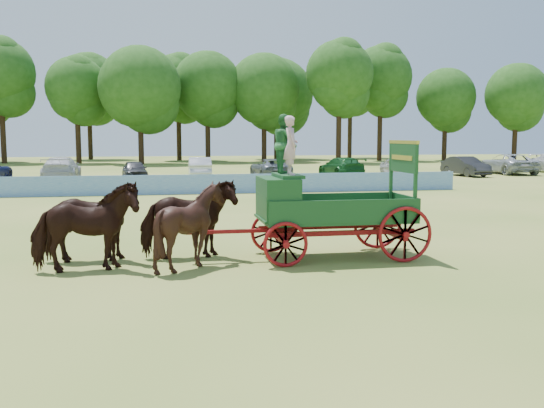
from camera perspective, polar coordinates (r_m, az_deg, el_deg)
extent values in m
plane|color=#9E9547|center=(15.67, 7.58, -5.07)|extent=(160.00, 160.00, 0.00)
imported|color=black|center=(14.46, -17.20, -2.21)|extent=(2.50, 1.38, 2.01)
imported|color=black|center=(15.54, -16.75, -1.61)|extent=(2.42, 1.17, 2.01)
imported|color=black|center=(14.38, -7.65, -2.02)|extent=(1.87, 1.67, 2.02)
imported|color=black|center=(15.47, -7.87, -1.43)|extent=(2.47, 1.28, 2.01)
cube|color=maroon|center=(15.26, 0.55, -3.03)|extent=(0.12, 2.00, 0.12)
cube|color=maroon|center=(16.10, 11.09, -2.65)|extent=(0.12, 2.00, 0.12)
cube|color=maroon|center=(15.07, 6.57, -2.73)|extent=(3.80, 0.10, 0.12)
cube|color=maroon|center=(16.12, 5.41, -2.12)|extent=(3.80, 0.10, 0.12)
cube|color=maroon|center=(15.08, -2.81, -2.57)|extent=(2.80, 0.09, 0.09)
cube|color=#184921|center=(15.55, 5.98, -1.39)|extent=(3.80, 1.80, 0.10)
cube|color=#184921|center=(14.68, 6.98, -0.69)|extent=(3.80, 0.06, 0.55)
cube|color=#184921|center=(16.36, 5.11, 0.06)|extent=(3.80, 0.06, 0.55)
cube|color=#184921|center=(16.15, 12.39, -0.14)|extent=(0.06, 1.80, 0.55)
cube|color=#184921|center=(15.13, 0.55, 0.52)|extent=(0.85, 1.70, 1.05)
cube|color=#184921|center=(15.13, 1.48, 2.69)|extent=(0.55, 1.50, 0.08)
cube|color=#184921|center=(15.08, -0.86, -0.26)|extent=(0.10, 1.60, 0.65)
cube|color=#184921|center=(15.15, -0.19, -1.37)|extent=(0.55, 1.60, 0.06)
cube|color=#184921|center=(15.33, 13.35, 1.93)|extent=(0.08, 0.08, 1.80)
cube|color=#184921|center=(16.80, 11.13, 2.36)|extent=(0.08, 0.08, 1.80)
cube|color=#184921|center=(16.03, 12.24, 4.29)|extent=(0.07, 1.75, 0.75)
cube|color=yellow|center=(16.02, 12.27, 5.72)|extent=(0.08, 1.80, 0.09)
cube|color=yellow|center=(16.01, 12.11, 4.29)|extent=(0.02, 1.30, 0.12)
torus|color=maroon|center=(14.35, 1.29, -3.84)|extent=(1.09, 0.09, 1.09)
torus|color=maroon|center=(16.18, -0.11, -2.66)|extent=(1.09, 0.09, 1.09)
torus|color=maroon|center=(15.22, 12.42, -2.82)|extent=(1.39, 0.09, 1.39)
torus|color=maroon|center=(16.96, 9.91, -1.83)|extent=(1.39, 0.09, 1.39)
imported|color=#D6A3B2|center=(14.76, 1.78, 5.53)|extent=(0.34, 0.52, 1.43)
imported|color=#296F36|center=(15.44, 1.22, 5.69)|extent=(0.57, 0.73, 1.50)
cube|color=blue|center=(32.90, -3.94, 1.91)|extent=(26.00, 0.08, 1.05)
imported|color=silver|center=(45.50, -19.21, 3.19)|extent=(2.39, 5.66, 1.63)
imported|color=#333338|center=(44.15, -12.80, 3.13)|extent=(2.07, 4.21, 1.38)
imported|color=silver|center=(45.90, -6.83, 3.46)|extent=(1.72, 4.65, 1.52)
imported|color=slate|center=(45.69, -0.16, 3.41)|extent=(2.70, 5.19, 1.40)
imported|color=#144C1E|center=(46.64, 6.53, 3.48)|extent=(2.70, 5.34, 1.48)
imported|color=#B2B2B7|center=(48.80, 11.51, 3.45)|extent=(1.87, 4.08, 1.35)
imported|color=#262628|center=(49.49, 17.75, 3.40)|extent=(2.13, 4.73, 1.51)
imported|color=#999EA5|center=(53.48, 21.30, 3.54)|extent=(3.09, 6.06, 1.64)
cylinder|color=#382314|center=(75.26, -23.97, 5.62)|extent=(0.60, 0.60, 5.52)
sphere|color=#1C4813|center=(75.59, -24.23, 11.23)|extent=(7.64, 7.64, 7.64)
cylinder|color=#382314|center=(72.23, -17.76, 5.51)|extent=(0.60, 0.60, 4.65)
sphere|color=#1C4813|center=(72.43, -17.93, 10.44)|extent=(6.86, 6.86, 6.86)
cylinder|color=#382314|center=(68.65, -12.23, 5.60)|extent=(0.60, 0.60, 4.57)
sphere|color=#1C4813|center=(68.85, -12.35, 10.71)|extent=(8.99, 8.99, 8.99)
cylinder|color=#382314|center=(72.86, -6.06, 5.87)|extent=(0.60, 0.60, 4.87)
sphere|color=#1C4813|center=(73.10, -6.12, 11.00)|extent=(8.15, 8.15, 8.15)
cylinder|color=#382314|center=(73.49, -0.75, 5.85)|extent=(0.60, 0.60, 4.73)
sphere|color=#1C4813|center=(73.70, -0.76, 10.79)|extent=(8.51, 8.51, 8.51)
cylinder|color=#382314|center=(70.76, 6.29, 6.11)|extent=(0.60, 0.60, 5.51)
sphere|color=#1C4813|center=(71.11, 6.36, 12.07)|extent=(7.74, 7.74, 7.74)
cylinder|color=#382314|center=(77.99, 10.09, 6.13)|extent=(0.60, 0.60, 5.67)
sphere|color=#1C4813|center=(78.33, 10.20, 11.71)|extent=(7.75, 7.75, 7.75)
cylinder|color=#382314|center=(80.34, 15.91, 5.51)|extent=(0.60, 0.60, 4.30)
sphere|color=#1C4813|center=(80.48, 16.04, 9.62)|extent=(7.38, 7.38, 7.38)
cylinder|color=#382314|center=(80.42, 21.86, 5.33)|extent=(0.60, 0.60, 4.42)
sphere|color=#1C4813|center=(80.57, 22.03, 9.55)|extent=(7.52, 7.52, 7.52)
cylinder|color=#382314|center=(83.63, -16.74, 5.83)|extent=(0.60, 0.60, 5.24)
sphere|color=#1C4813|center=(83.89, -16.90, 10.63)|extent=(8.50, 8.50, 8.50)
cylinder|color=#382314|center=(78.18, -8.74, 5.98)|extent=(0.60, 0.60, 5.18)
sphere|color=#1C4813|center=(78.45, -8.83, 11.06)|extent=(7.76, 7.76, 7.76)
cylinder|color=#382314|center=(81.52, 0.40, 5.88)|extent=(0.60, 0.60, 4.63)
sphere|color=#1C4813|center=(81.69, 0.41, 10.24)|extent=(9.78, 9.78, 9.78)
cylinder|color=#382314|center=(87.39, 7.33, 6.31)|extent=(0.60, 0.60, 6.00)
sphere|color=#1C4813|center=(87.75, 7.40, 11.57)|extent=(7.66, 7.66, 7.66)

